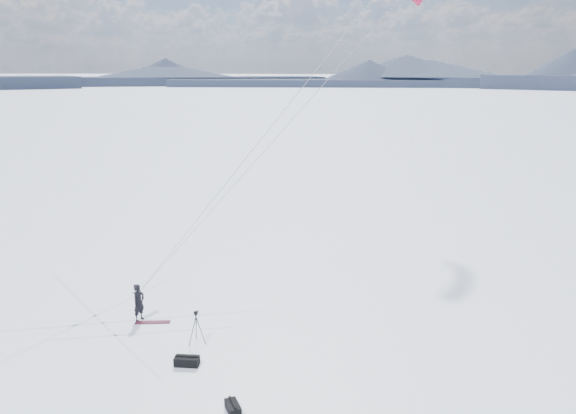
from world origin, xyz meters
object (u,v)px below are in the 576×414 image
(tripod, at_px, (196,323))
(snowkiter, at_px, (140,320))
(gear_bag_b, at_px, (233,407))
(snowboard, at_px, (153,322))
(gear_bag_a, at_px, (187,361))

(tripod, bearing_deg, snowkiter, 160.09)
(tripod, bearing_deg, gear_bag_b, -51.32)
(snowkiter, distance_m, gear_bag_b, 8.08)
(snowkiter, height_order, tripod, tripod)
(snowkiter, xyz_separation_m, gear_bag_b, (6.40, -4.93, 0.15))
(snowboard, xyz_separation_m, tripod, (2.64, -1.09, 0.86))
(snowboard, height_order, gear_bag_b, gear_bag_b)
(snowboard, relative_size, tripod, 1.09)
(snowkiter, bearing_deg, gear_bag_b, -117.84)
(snowboard, height_order, gear_bag_a, gear_bag_a)
(gear_bag_a, height_order, gear_bag_b, gear_bag_a)
(snowkiter, height_order, snowboard, snowkiter)
(snowboard, bearing_deg, snowkiter, 155.95)
(snowkiter, distance_m, snowboard, 0.64)
(tripod, xyz_separation_m, gear_bag_b, (3.12, -3.79, -0.73))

